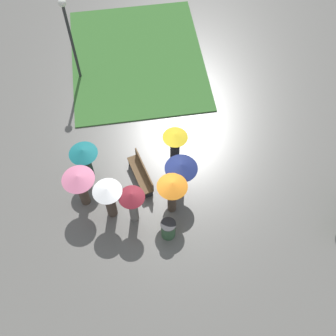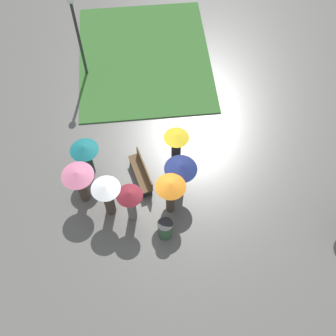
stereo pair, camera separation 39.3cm
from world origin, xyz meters
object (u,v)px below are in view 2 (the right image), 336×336
crowd_person_yellow (176,145)px  crowd_person_pink (79,180)px  park_bench (142,172)px  crowd_person_maroon (130,200)px  lamp_post (76,27)px  trash_bin (165,229)px  crowd_person_navy (181,171)px  crowd_person_orange (171,190)px  crowd_person_white (107,195)px  crowd_person_teal (86,155)px

crowd_person_yellow → crowd_person_pink: bearing=-146.2°
park_bench → crowd_person_maroon: size_ratio=0.98×
lamp_post → trash_bin: lamp_post is taller
crowd_person_navy → crowd_person_pink: (-0.05, -3.59, -0.06)m
crowd_person_navy → crowd_person_orange: (0.73, -0.43, 0.05)m
crowd_person_navy → crowd_person_white: 2.70m
crowd_person_orange → crowd_person_white: size_ratio=1.05×
crowd_person_orange → crowd_person_yellow: 2.10m
crowd_person_maroon → crowd_person_navy: size_ratio=1.00×
park_bench → crowd_person_teal: 2.21m
lamp_post → trash_bin: (8.20, 2.81, -2.21)m
park_bench → crowd_person_orange: size_ratio=0.92×
trash_bin → crowd_person_yellow: bearing=166.8°
trash_bin → crowd_person_maroon: bearing=-126.6°
crowd_person_teal → crowd_person_orange: crowd_person_orange is taller
crowd_person_navy → crowd_person_white: crowd_person_white is taller
lamp_post → crowd_person_navy: lamp_post is taller
crowd_person_white → crowd_person_navy: bearing=22.0°
lamp_post → crowd_person_navy: (6.47, 3.53, -1.24)m
park_bench → lamp_post: bearing=-174.2°
crowd_person_teal → crowd_person_white: 1.92m
crowd_person_teal → crowd_person_maroon: 2.59m
crowd_person_white → crowd_person_yellow: crowd_person_white is taller
crowd_person_orange → crowd_person_maroon: bearing=46.6°
crowd_person_teal → crowd_person_navy: size_ratio=0.95×
trash_bin → crowd_person_white: 2.36m
park_bench → trash_bin: 2.50m
crowd_person_teal → crowd_person_orange: 3.52m
crowd_person_teal → crowd_person_pink: (1.13, -0.20, 0.13)m
crowd_person_maroon → crowd_person_pink: size_ratio=0.99×
trash_bin → crowd_person_pink: bearing=-121.9°
trash_bin → crowd_person_navy: bearing=157.4°
park_bench → crowd_person_yellow: bearing=99.7°
crowd_person_white → crowd_person_orange: bearing=5.7°
crowd_person_orange → crowd_person_white: (-0.15, -2.20, -0.24)m
crowd_person_teal → crowd_person_white: (1.76, 0.76, 0.00)m
crowd_person_pink → crowd_person_navy: bearing=30.8°
park_bench → crowd_person_orange: 1.97m
park_bench → crowd_person_maroon: (1.58, -0.47, 0.80)m
trash_bin → crowd_person_pink: 3.49m
park_bench → crowd_person_white: (1.27, -1.26, 0.76)m
crowd_person_white → park_bench: bearing=54.8°
crowd_person_orange → crowd_person_yellow: bearing=-62.0°
lamp_post → crowd_person_navy: bearing=28.6°
crowd_person_orange → lamp_post: bearing=-26.9°
crowd_person_maroon → trash_bin: bearing=-65.6°
lamp_post → crowd_person_pink: lamp_post is taller
lamp_post → crowd_person_pink: (6.42, -0.05, -1.31)m
crowd_person_navy → crowd_person_pink: bearing=5.8°
crowd_person_maroon → crowd_person_orange: size_ratio=0.94×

